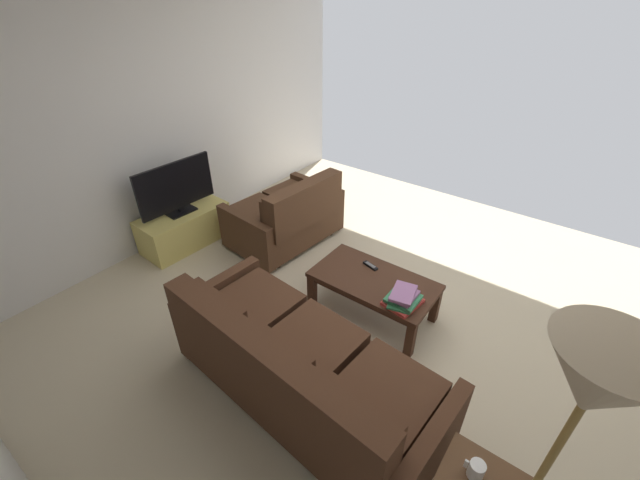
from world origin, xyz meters
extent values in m
cube|color=beige|center=(0.00, 0.00, 0.00)|extent=(5.66, 5.62, 0.01)
cube|color=silver|center=(2.83, 0.00, 1.44)|extent=(0.12, 5.62, 2.88)
cylinder|color=black|center=(-0.86, 0.83, 0.03)|extent=(0.05, 0.05, 0.06)
cylinder|color=black|center=(0.85, 0.70, 0.03)|extent=(0.05, 0.05, 0.06)
cylinder|color=black|center=(0.90, 1.41, 0.03)|extent=(0.05, 0.05, 0.06)
cube|color=#472B1C|center=(0.02, 1.12, 0.26)|extent=(1.93, 0.98, 0.40)
cube|color=#472B1C|center=(-0.60, 1.15, 0.51)|extent=(0.63, 0.78, 0.10)
cube|color=#472B1C|center=(0.02, 1.10, 0.51)|extent=(0.63, 0.78, 0.10)
cube|color=#472B1C|center=(0.64, 1.05, 0.51)|extent=(0.63, 0.78, 0.10)
cube|color=#472B1C|center=(0.05, 1.48, 0.64)|extent=(1.88, 0.32, 0.46)
cube|color=#472B1C|center=(-0.58, 1.42, 0.64)|extent=(0.57, 0.16, 0.33)
cube|color=#472B1C|center=(0.04, 1.37, 0.64)|extent=(0.57, 0.16, 0.33)
cube|color=#472B1C|center=(0.66, 1.32, 0.64)|extent=(0.57, 0.16, 0.33)
cube|color=#472B1C|center=(-0.96, 1.20, 0.33)|extent=(0.16, 0.85, 0.56)
cube|color=#472B1C|center=(1.00, 1.04, 0.33)|extent=(0.16, 0.85, 0.56)
cylinder|color=black|center=(1.90, -0.91, 0.03)|extent=(0.05, 0.05, 0.06)
cylinder|color=black|center=(1.98, -0.03, 0.03)|extent=(0.05, 0.05, 0.06)
cylinder|color=black|center=(1.20, -0.85, 0.03)|extent=(0.05, 0.05, 0.06)
cylinder|color=black|center=(1.27, 0.04, 0.03)|extent=(0.05, 0.05, 0.06)
cube|color=#4C301E|center=(1.59, -0.44, 0.24)|extent=(0.92, 1.12, 0.36)
cube|color=#4C301E|center=(1.58, -0.70, 0.47)|extent=(0.77, 0.55, 0.10)
cube|color=#4C301E|center=(1.63, -0.18, 0.47)|extent=(0.77, 0.55, 0.10)
cube|color=#4C301E|center=(1.23, -0.41, 0.61)|extent=(0.27, 1.07, 0.48)
cube|color=#4C301E|center=(1.32, -0.68, 0.61)|extent=(0.16, 0.48, 0.34)
cube|color=#4C301E|center=(1.37, -0.16, 0.61)|extent=(0.16, 0.48, 0.34)
cube|color=#4C301E|center=(1.54, -1.01, 0.31)|extent=(0.83, 0.17, 0.52)
cube|color=#4C301E|center=(1.64, 0.14, 0.31)|extent=(0.83, 0.17, 0.52)
cube|color=#3D2316|center=(0.08, 0.04, 0.39)|extent=(1.11, 0.60, 0.04)
cube|color=#3D2316|center=(0.08, 0.04, 0.34)|extent=(1.02, 0.54, 0.05)
cube|color=#3D2316|center=(-0.43, -0.22, 0.18)|extent=(0.07, 0.07, 0.37)
cube|color=#3D2316|center=(0.60, -0.22, 0.18)|extent=(0.07, 0.07, 0.37)
cube|color=#3D2316|center=(-0.43, 0.29, 0.18)|extent=(0.07, 0.07, 0.37)
cube|color=#3D2316|center=(0.60, 0.29, 0.18)|extent=(0.07, 0.07, 0.37)
cylinder|color=brown|center=(-1.08, 1.13, 0.26)|extent=(0.04, 0.04, 0.52)
cone|color=tan|center=(-1.40, 1.48, 1.68)|extent=(0.35, 0.35, 0.29)
cube|color=#D8C666|center=(2.47, 0.33, 0.22)|extent=(0.52, 1.03, 0.43)
cube|color=black|center=(2.60, 0.32, 0.22)|extent=(0.06, 0.86, 0.26)
cube|color=black|center=(2.49, 0.21, 0.22)|extent=(0.21, 0.25, 0.06)
cube|color=black|center=(2.47, 0.33, 0.44)|extent=(0.21, 0.33, 0.02)
cube|color=black|center=(2.47, 0.33, 0.48)|extent=(0.04, 0.06, 0.06)
cube|color=black|center=(2.47, 0.33, 0.76)|extent=(0.08, 0.92, 0.53)
cube|color=black|center=(2.49, 0.33, 0.76)|extent=(0.05, 0.89, 0.50)
cylinder|color=white|center=(-1.21, 1.27, 0.60)|extent=(0.08, 0.08, 0.10)
cube|color=white|center=(-1.16, 1.27, 0.60)|extent=(0.02, 0.01, 0.06)
cube|color=#C63833|center=(-0.27, 0.18, 0.42)|extent=(0.29, 0.33, 0.03)
cube|color=#337F51|center=(-0.26, 0.18, 0.45)|extent=(0.26, 0.34, 0.02)
cube|color=#337F51|center=(-0.27, 0.18, 0.47)|extent=(0.25, 0.24, 0.03)
cube|color=#996699|center=(-0.27, 0.17, 0.50)|extent=(0.18, 0.24, 0.03)
cube|color=#996699|center=(-0.27, 0.19, 0.53)|extent=(0.23, 0.30, 0.03)
cube|color=black|center=(0.21, -0.10, 0.42)|extent=(0.17, 0.08, 0.02)
cube|color=#59595B|center=(0.21, -0.10, 0.43)|extent=(0.11, 0.06, 0.00)
camera|label=1|loc=(-1.19, 2.56, 2.66)|focal=22.19mm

